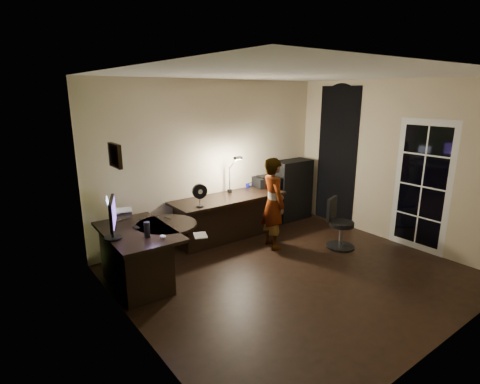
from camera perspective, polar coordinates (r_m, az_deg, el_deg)
floor at (r=5.47m, az=8.08°, el=-12.30°), size 4.50×4.00×0.01m
ceiling at (r=4.87m, az=9.29°, el=17.37°), size 4.50×4.00×0.01m
wall_back at (r=6.53m, az=-4.00°, el=4.90°), size 4.50×0.01×2.70m
wall_front at (r=3.92m, az=29.97°, el=-3.91°), size 4.50×0.01×2.70m
wall_left at (r=3.79m, az=-16.17°, el=-3.08°), size 0.01×4.00×2.70m
wall_right at (r=6.77m, az=22.23°, el=4.19°), size 0.01×4.00×2.70m
green_wall_overlay at (r=3.79m, az=-15.96°, el=-3.04°), size 0.00×4.00×2.70m
arched_doorway at (r=7.41m, az=14.53°, el=5.27°), size 0.01×0.90×2.60m
french_door at (r=6.55m, az=25.97°, el=0.77°), size 0.02×0.92×2.10m
framed_picture at (r=4.10m, az=-18.50°, el=5.29°), size 0.04×0.30×0.25m
desk_left at (r=5.16m, az=-15.08°, el=-9.63°), size 0.85×1.35×0.77m
desk_right at (r=6.49m, az=-1.68°, el=-3.96°), size 2.03×0.72×0.76m
cabinet at (r=7.56m, az=7.88°, el=0.34°), size 0.80×0.40×1.19m
laptop_stand at (r=5.52m, az=-17.77°, el=-3.27°), size 0.28×0.25×0.10m
laptop at (r=5.47m, az=-17.91°, el=-1.60°), size 0.42×0.40×0.23m
monitor at (r=4.75m, az=-18.96°, el=-4.70°), size 0.30×0.54×0.35m
mouse at (r=4.66m, az=-11.66°, el=-6.64°), size 0.07×0.10×0.03m
phone at (r=5.09m, az=-15.57°, el=-5.19°), size 0.07×0.13×0.01m
pen at (r=5.34m, az=-11.00°, el=-3.93°), size 0.03×0.14×0.01m
speaker at (r=4.71m, az=-13.99°, el=-5.55°), size 0.09×0.09×0.19m
notepad at (r=4.66m, az=-6.06°, el=-6.59°), size 0.23×0.26×0.01m
desk_fan at (r=5.81m, az=-6.19°, el=-0.48°), size 0.26×0.18×0.36m
headphones at (r=7.03m, az=1.66°, el=1.18°), size 0.20×0.11×0.09m
printer at (r=7.08m, az=3.98°, el=1.68°), size 0.50×0.42×0.20m
desk_lamp at (r=6.54m, az=-1.62°, el=2.97°), size 0.29×0.37×0.72m
office_chair at (r=6.34m, az=15.27°, el=-4.68°), size 0.59×0.59×0.83m
person at (r=6.07m, az=5.09°, el=-1.74°), size 0.47×0.60×1.50m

